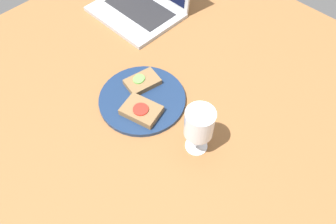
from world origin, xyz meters
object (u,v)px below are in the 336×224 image
plate (142,99)px  sandwich_with_tomato (141,110)px  sandwich_with_cucumber (142,82)px  wine_glass (199,124)px

plate → sandwich_with_tomato: bearing=-44.4°
sandwich_with_cucumber → sandwich_with_tomato: sandwich_with_tomato is taller
wine_glass → plate: bearing=178.8°
sandwich_with_tomato → wine_glass: 20.18cm
plate → wine_glass: 24.20cm
plate → sandwich_with_cucumber: bearing=136.3°
sandwich_with_cucumber → sandwich_with_tomato: (7.86, -7.61, 0.17)cm
plate → sandwich_with_cucumber: size_ratio=2.32×
plate → wine_glass: wine_glass is taller
sandwich_with_cucumber → wine_glass: (25.97, -4.22, 8.41)cm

